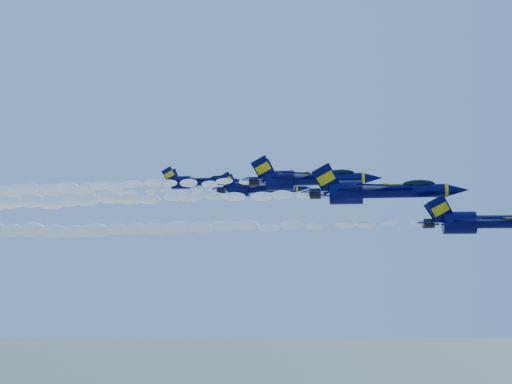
% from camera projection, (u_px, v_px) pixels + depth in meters
% --- Properties ---
extents(jet_lead, '(16.70, 13.70, 6.21)m').
position_uv_depth(jet_lead, '(490.00, 222.00, 63.94)').
color(jet_lead, '#040436').
extents(smoke_trail_jet_lead, '(62.35, 2.26, 2.04)m').
position_uv_depth(smoke_trail_jet_lead, '(164.00, 229.00, 70.59)').
color(smoke_trail_jet_lead, white).
extents(jet_second, '(18.73, 15.37, 6.96)m').
position_uv_depth(jet_second, '(377.00, 191.00, 68.75)').
color(jet_second, '#040436').
extents(smoke_trail_jet_second, '(62.35, 2.54, 2.28)m').
position_uv_depth(smoke_trail_jet_second, '(76.00, 201.00, 75.56)').
color(smoke_trail_jet_second, white).
extents(jet_third, '(18.76, 15.39, 6.97)m').
position_uv_depth(jet_third, '(307.00, 179.00, 81.05)').
color(jet_third, '#040436').
extents(smoke_trail_jet_third, '(62.35, 2.54, 2.29)m').
position_uv_depth(smoke_trail_jet_third, '(53.00, 188.00, 87.86)').
color(smoke_trail_jet_third, white).
extents(jet_fourth, '(15.34, 12.58, 5.70)m').
position_uv_depth(jet_fourth, '(258.00, 189.00, 93.14)').
color(jet_fourth, '#040436').
extents(smoke_trail_jet_fourth, '(62.35, 2.08, 1.87)m').
position_uv_depth(smoke_trail_jet_fourth, '(46.00, 196.00, 99.70)').
color(smoke_trail_jet_fourth, white).
extents(jet_fifth, '(15.33, 12.57, 5.70)m').
position_uv_depth(jet_fifth, '(197.00, 182.00, 102.79)').
color(jet_fifth, '#040436').
extents(smoke_trail_jet_fifth, '(62.35, 2.08, 1.87)m').
position_uv_depth(smoke_trail_jet_fifth, '(8.00, 189.00, 109.35)').
color(smoke_trail_jet_fifth, white).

